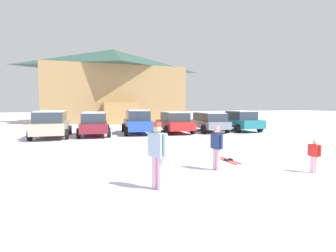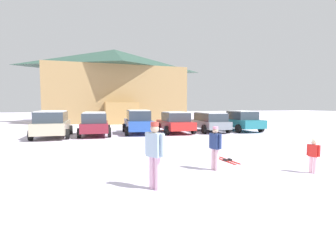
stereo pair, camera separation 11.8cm
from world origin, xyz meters
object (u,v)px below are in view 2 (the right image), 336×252
Objects in this scene: ski_lodge at (115,85)px; skier_child_in_red_jacket at (313,154)px; parked_teal_hatchback at (241,121)px; parked_red_sedan at (175,122)px; parked_beige_suv at (52,123)px; parked_blue_hatchback at (138,122)px; parked_maroon_van at (95,123)px; pair_of_skis at (227,160)px; parked_grey_wagon at (210,121)px; skier_teen_in_navy_coat at (215,146)px; skier_adult_in_blue_parka at (155,152)px.

skier_child_in_red_jacket is (3.00, -28.41, -4.06)m from ski_lodge.
parked_red_sedan is at bearing 177.79° from parked_teal_hatchback.
parked_blue_hatchback is (5.75, 0.56, -0.06)m from parked_beige_suv.
parked_maroon_van is at bearing 179.47° from parked_teal_hatchback.
parked_teal_hatchback reaches higher than parked_red_sedan.
parked_blue_hatchback is at bearing 103.11° from skier_child_in_red_jacket.
parked_red_sedan is at bearing 82.32° from pair_of_skis.
parked_blue_hatchback is at bearing 175.76° from parked_grey_wagon.
parked_red_sedan is at bearing -7.33° from parked_blue_hatchback.
skier_teen_in_navy_coat is at bearing -73.10° from parked_maroon_van.
skier_child_in_red_jacket is (6.05, -12.31, -0.28)m from parked_maroon_van.
skier_adult_in_blue_parka is at bearing -110.88° from parked_red_sedan.
parked_grey_wagon is 12.33m from skier_teen_in_navy_coat.
ski_lodge is at bearing 99.83° from parked_red_sedan.
pair_of_skis is at bearing 35.47° from skier_adult_in_blue_parka.
parked_blue_hatchback is 1.05× the size of parked_grey_wagon.
skier_child_in_red_jacket is 2.95m from skier_teen_in_navy_coat.
skier_teen_in_navy_coat is at bearing -115.47° from parked_grey_wagon.
parked_red_sedan is 13.36m from skier_adult_in_blue_parka.
parked_beige_suv is at bearing -178.62° from parked_red_sedan.
skier_adult_in_blue_parka is at bearing -98.93° from parked_blue_hatchback.
parked_teal_hatchback is 4.20× the size of skier_child_in_red_jacket.
skier_teen_in_navy_coat reaches higher than skier_child_in_red_jacket.
ski_lodge is 12.03× the size of pair_of_skis.
parked_grey_wagon is (2.85, -0.06, 0.03)m from parked_red_sedan.
ski_lodge reaches higher than parked_red_sedan.
skier_child_in_red_jacket is at bearing -101.98° from parked_grey_wagon.
parked_blue_hatchback is (3.07, 0.46, -0.01)m from parked_maroon_van.
skier_adult_in_blue_parka reaches higher than parked_maroon_van.
parked_blue_hatchback is 1.03× the size of parked_red_sedan.
parked_beige_suv is at bearing -174.46° from parked_blue_hatchback.
parked_grey_wagon is (5.60, -0.41, -0.03)m from parked_blue_hatchback.
parked_grey_wagon is 14.57m from skier_adult_in_blue_parka.
skier_adult_in_blue_parka is (1.06, -12.37, 0.07)m from parked_maroon_van.
parked_blue_hatchback is 13.12m from skier_child_in_red_jacket.
parked_maroon_van is 2.54× the size of skier_adult_in_blue_parka.
parked_grey_wagon is at bearing 67.16° from pair_of_skis.
ski_lodge reaches higher than pair_of_skis.
parked_grey_wagon is at bearing 58.49° from skier_adult_in_blue_parka.
parked_red_sedan is 12.42m from skier_child_in_red_jacket.
ski_lodge is at bearing 117.17° from parked_teal_hatchback.
parked_teal_hatchback is 13.31m from skier_child_in_red_jacket.
parked_blue_hatchback is 2.76× the size of skier_adult_in_blue_parka.
ski_lodge is 17.57m from parked_beige_suv.
parked_blue_hatchback is 2.77m from parked_red_sedan.
parked_maroon_van is 12.42m from skier_adult_in_blue_parka.
parked_beige_suv is 2.85× the size of skier_adult_in_blue_parka.
ski_lodge is 3.91× the size of parked_grey_wagon.
parked_teal_hatchback is (8.32, -16.20, -3.83)m from ski_lodge.
parked_beige_suv is 12.83m from skier_adult_in_blue_parka.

